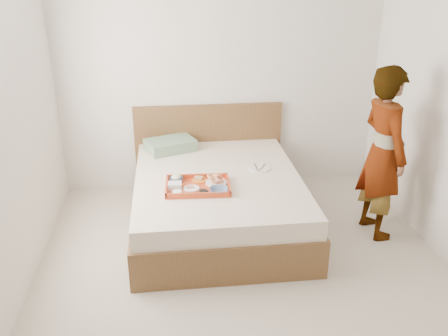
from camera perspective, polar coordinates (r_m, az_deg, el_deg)
name	(u,v)px	position (r m, az deg, el deg)	size (l,w,h in m)	color
ground	(248,285)	(4.05, 2.83, -13.51)	(3.50, 4.00, 0.01)	#BFB3A2
wall_back	(220,72)	(5.34, -0.44, 11.15)	(3.50, 0.01, 2.60)	silver
wall_front	(355,333)	(1.74, 15.04, -18.12)	(3.50, 0.01, 2.60)	silver
bed	(218,201)	(4.74, -0.74, -3.83)	(1.65, 2.00, 0.53)	brown
headboard	(209,145)	(5.54, -1.82, 2.67)	(1.65, 0.06, 0.95)	brown
pillow	(170,145)	(5.25, -6.29, 2.70)	(0.50, 0.34, 0.12)	gray
tray	(198,186)	(4.37, -3.10, -2.08)	(0.57, 0.42, 0.05)	#CC4423
prawn_plate	(216,183)	(4.43, -0.89, -1.72)	(0.20, 0.20, 0.01)	white
navy_bowl_big	(219,190)	(4.25, -0.60, -2.64)	(0.16, 0.16, 0.04)	#1C2E4D
sauce_dish	(204,192)	(4.23, -2.41, -2.88)	(0.08, 0.08, 0.03)	black
meat_plate	(191,188)	(4.33, -3.84, -2.40)	(0.14, 0.14, 0.01)	white
bread_plate	(200,180)	(4.49, -2.87, -1.42)	(0.14, 0.14, 0.01)	orange
salad_bowl	(176,179)	(4.48, -5.60, -1.33)	(0.13, 0.13, 0.04)	#1C2E4D
plastic_tub	(175,186)	(4.35, -5.77, -2.06)	(0.12, 0.10, 0.05)	silver
cheese_round	(177,193)	(4.24, -5.52, -2.92)	(0.08, 0.08, 0.03)	white
dinner_plate	(259,168)	(4.79, 4.15, -0.01)	(0.22, 0.22, 0.01)	white
person	(383,154)	(4.64, 18.11, 1.62)	(0.59, 0.38, 1.61)	silver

